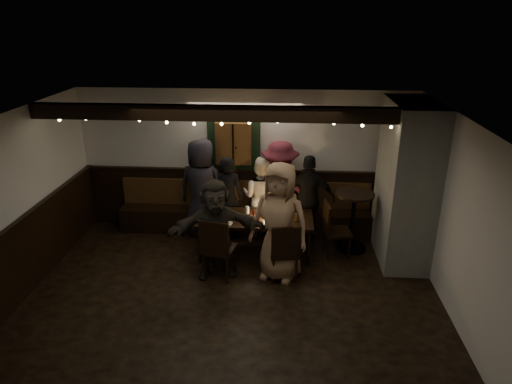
# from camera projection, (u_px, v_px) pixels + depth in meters

# --- Properties ---
(room) EXTENTS (6.02, 5.01, 2.62)m
(room) POSITION_uv_depth(u_px,v_px,m) (305.00, 196.00, 7.34)
(room) COLOR black
(room) RESTS_ON ground
(dining_table) EXTENTS (1.90, 0.81, 0.82)m
(dining_table) POSITION_uv_depth(u_px,v_px,m) (255.00, 221.00, 7.54)
(dining_table) COLOR black
(dining_table) RESTS_ON ground
(chair_near_left) EXTENTS (0.55, 0.55, 1.01)m
(chair_near_left) POSITION_uv_depth(u_px,v_px,m) (217.00, 246.00, 6.84)
(chair_near_left) COLOR black
(chair_near_left) RESTS_ON ground
(chair_near_right) EXTENTS (0.49, 0.49, 0.95)m
(chair_near_right) POSITION_uv_depth(u_px,v_px,m) (285.00, 250.00, 6.80)
(chair_near_right) COLOR black
(chair_near_right) RESTS_ON ground
(chair_end) EXTENTS (0.48, 0.48, 0.95)m
(chair_end) POSITION_uv_depth(u_px,v_px,m) (332.00, 227.00, 7.52)
(chair_end) COLOR black
(chair_end) RESTS_ON ground
(high_top) EXTENTS (0.65, 0.65, 1.03)m
(high_top) POSITION_uv_depth(u_px,v_px,m) (353.00, 214.00, 7.71)
(high_top) COLOR black
(high_top) RESTS_ON ground
(person_a) EXTENTS (0.99, 0.76, 1.81)m
(person_a) POSITION_uv_depth(u_px,v_px,m) (202.00, 188.00, 8.11)
(person_a) COLOR black
(person_a) RESTS_ON ground
(person_b) EXTENTS (0.57, 0.39, 1.52)m
(person_b) POSITION_uv_depth(u_px,v_px,m) (228.00, 197.00, 8.11)
(person_b) COLOR black
(person_b) RESTS_ON ground
(person_c) EXTENTS (0.88, 0.78, 1.49)m
(person_c) POSITION_uv_depth(u_px,v_px,m) (261.00, 197.00, 8.18)
(person_c) COLOR white
(person_c) RESTS_ON ground
(person_d) EXTENTS (1.19, 0.74, 1.78)m
(person_d) POSITION_uv_depth(u_px,v_px,m) (280.00, 190.00, 8.12)
(person_d) COLOR #4B1725
(person_d) RESTS_ON ground
(person_e) EXTENTS (0.94, 0.45, 1.57)m
(person_e) POSITION_uv_depth(u_px,v_px,m) (309.00, 198.00, 8.00)
(person_e) COLOR black
(person_e) RESTS_ON ground
(person_f) EXTENTS (1.54, 0.82, 1.58)m
(person_f) POSITION_uv_depth(u_px,v_px,m) (216.00, 229.00, 6.87)
(person_f) COLOR black
(person_f) RESTS_ON ground
(person_g) EXTENTS (1.05, 0.85, 1.85)m
(person_g) POSITION_uv_depth(u_px,v_px,m) (280.00, 222.00, 6.78)
(person_g) COLOR #A8805C
(person_g) RESTS_ON ground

